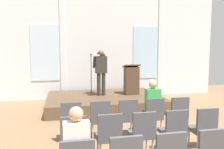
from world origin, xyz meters
TOP-DOWN VIEW (x-y plane):
  - rear_partition at (0.02, 6.69)m, footprint 10.98×0.14m
  - stage_platform at (0.00, 4.95)m, footprint 4.14×2.88m
  - speaker at (-0.10, 5.07)m, footprint 0.50×0.69m
  - mic_stand at (-0.44, 5.24)m, footprint 0.28×0.28m
  - lectern at (1.07, 5.03)m, footprint 0.60×0.48m
  - chair_r0_c0 at (-1.33, 1.83)m, footprint 0.46×0.44m
  - chair_r0_c1 at (-0.66, 1.83)m, footprint 0.46×0.44m
  - chair_r0_c2 at (0.00, 1.83)m, footprint 0.46×0.44m
  - chair_r0_c3 at (0.66, 1.83)m, footprint 0.46×0.44m
  - audience_r0_c3 at (0.66, 1.91)m, footprint 0.36×0.39m
  - chair_r0_c4 at (1.33, 1.83)m, footprint 0.46×0.44m
  - chair_r1_c0 at (-1.33, 0.72)m, footprint 0.46×0.44m
  - chair_r1_c1 at (-0.66, 0.72)m, footprint 0.46×0.44m
  - chair_r1_c2 at (0.00, 0.72)m, footprint 0.46×0.44m
  - chair_r1_c3 at (0.66, 0.72)m, footprint 0.46×0.44m
  - chair_r1_c4 at (1.33, 0.72)m, footprint 0.46×0.44m
  - audience_r2_c0 at (-1.33, -0.30)m, footprint 0.36×0.39m

SIDE VIEW (x-z plane):
  - stage_platform at x=0.00m, z-range 0.00..0.40m
  - chair_r0_c0 at x=-1.33m, z-range 0.06..1.00m
  - chair_r0_c1 at x=-0.66m, z-range 0.06..1.00m
  - chair_r0_c2 at x=0.00m, z-range 0.06..1.00m
  - chair_r0_c3 at x=0.66m, z-range 0.06..1.00m
  - chair_r0_c4 at x=1.33m, z-range 0.06..1.00m
  - chair_r1_c0 at x=-1.33m, z-range 0.06..1.00m
  - chair_r1_c1 at x=-0.66m, z-range 0.06..1.00m
  - chair_r1_c2 at x=0.00m, z-range 0.06..1.00m
  - chair_r1_c3 at x=0.66m, z-range 0.06..1.00m
  - chair_r1_c4 at x=1.33m, z-range 0.06..1.00m
  - mic_stand at x=-0.44m, z-range -0.04..1.51m
  - audience_r2_c0 at x=-1.33m, z-range 0.07..1.42m
  - audience_r0_c3 at x=0.66m, z-range 0.07..1.44m
  - lectern at x=1.07m, z-range 0.37..1.53m
  - speaker at x=-0.10m, z-range 0.54..2.25m
  - rear_partition at x=0.02m, z-range -0.01..4.48m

